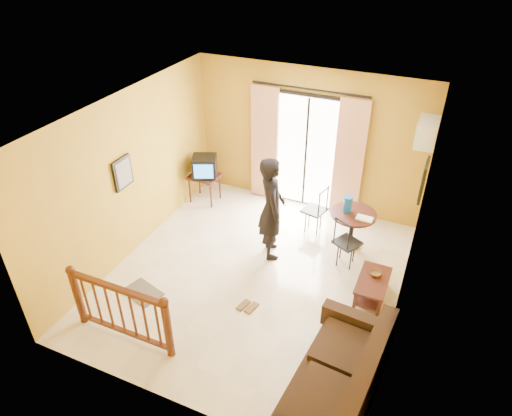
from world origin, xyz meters
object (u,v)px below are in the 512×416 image
at_px(standing_person, 272,208).
at_px(coffee_table, 372,285).
at_px(television, 205,166).
at_px(dining_table, 353,220).
at_px(sofa, 341,381).

bearing_deg(standing_person, coffee_table, -131.20).
height_order(coffee_table, standing_person, standing_person).
xyz_separation_m(television, standing_person, (1.87, -1.07, 0.13)).
height_order(dining_table, standing_person, standing_person).
bearing_deg(television, sofa, -65.21).
bearing_deg(dining_table, coffee_table, -62.31).
xyz_separation_m(dining_table, sofa, (0.64, -3.14, -0.18)).
distance_m(dining_table, standing_person, 1.51).
relative_size(sofa, standing_person, 1.08).
distance_m(television, coffee_table, 4.04).
bearing_deg(coffee_table, television, 158.43).
xyz_separation_m(television, coffee_table, (3.72, -1.47, -0.56)).
bearing_deg(coffee_table, standing_person, 167.70).
relative_size(television, sofa, 0.30).
distance_m(television, dining_table, 3.11).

